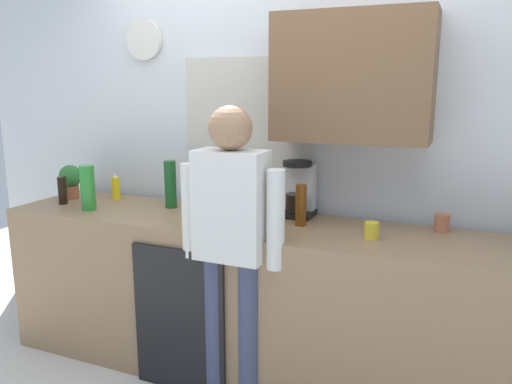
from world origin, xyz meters
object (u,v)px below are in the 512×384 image
bottle_dark_sauce (62,190)px  person_at_sink (232,234)px  coffee_maker (298,191)px  bottle_red_vinegar (237,212)px  dish_soap (116,188)px  potted_plant (71,179)px  bottle_amber_beer (301,205)px  bottle_clear_soda (88,188)px  bottle_green_wine (170,184)px  cup_yellow_cup (372,230)px  cup_terracotta_mug (442,223)px

bottle_dark_sauce → person_at_sink: 1.36m
person_at_sink → coffee_maker: bearing=80.1°
bottle_red_vinegar → dish_soap: size_ratio=1.22×
potted_plant → bottle_amber_beer: bearing=-1.0°
bottle_red_vinegar → bottle_clear_soda: (-1.05, 0.07, 0.03)m
bottle_green_wine → cup_yellow_cup: bottle_green_wine is taller
bottle_amber_beer → dish_soap: (-1.36, 0.14, -0.04)m
cup_terracotta_mug → bottle_amber_beer: bearing=-165.8°
person_at_sink → bottle_dark_sauce: bearing=176.9°
bottle_red_vinegar → dish_soap: bottle_red_vinegar is taller
person_at_sink → bottle_amber_beer: bearing=61.0°
bottle_clear_soda → person_at_sink: person_at_sink is taller
coffee_maker → cup_yellow_cup: coffee_maker is taller
bottle_clear_soda → cup_terracotta_mug: 2.08m
cup_terracotta_mug → person_at_sink: person_at_sink is taller
bottle_red_vinegar → bottle_clear_soda: bottle_clear_soda is taller
coffee_maker → bottle_amber_beer: 0.23m
bottle_red_vinegar → cup_yellow_cup: 0.70m
bottle_clear_soda → cup_terracotta_mug: bottle_clear_soda is taller
cup_yellow_cup → cup_terracotta_mug: bearing=40.6°
coffee_maker → bottle_red_vinegar: coffee_maker is taller
bottle_amber_beer → potted_plant: bearing=179.0°
cup_terracotta_mug → person_at_sink: 1.12m
bottle_red_vinegar → potted_plant: (-1.39, 0.28, 0.02)m
cup_yellow_cup → potted_plant: potted_plant is taller
coffee_maker → dish_soap: coffee_maker is taller
bottle_red_vinegar → dish_soap: 1.16m
coffee_maker → dish_soap: (-1.28, -0.07, -0.07)m
bottle_red_vinegar → bottle_clear_soda: size_ratio=0.79×
bottle_red_vinegar → cup_yellow_cup: bottle_red_vinegar is taller
bottle_amber_beer → cup_yellow_cup: 0.42m
bottle_clear_soda → cup_terracotta_mug: (2.05, 0.36, -0.09)m
bottle_clear_soda → bottle_green_wine: (0.44, 0.25, 0.01)m
bottle_clear_soda → dish_soap: bottle_clear_soda is taller
dish_soap → bottle_dark_sauce: bearing=-131.3°
cup_terracotta_mug → potted_plant: (-2.38, -0.15, 0.09)m
person_at_sink → potted_plant: bearing=171.5°
bottle_green_wine → bottle_dark_sauce: bearing=-164.5°
bottle_green_wine → cup_yellow_cup: 1.31m
bottle_green_wine → dish_soap: 0.49m
bottle_dark_sauce → bottle_red_vinegar: bearing=-5.5°
bottle_amber_beer → bottle_green_wine: bearing=175.2°
coffee_maker → bottle_amber_beer: coffee_maker is taller
bottle_dark_sauce → person_at_sink: bearing=-9.9°
cup_terracotta_mug → person_at_sink: (-0.98, -0.54, -0.03)m
coffee_maker → bottle_amber_beer: (0.09, -0.21, -0.03)m
bottle_amber_beer → cup_terracotta_mug: (0.73, 0.18, -0.07)m
cup_terracotta_mug → dish_soap: (-2.09, -0.05, 0.03)m
coffee_maker → bottle_red_vinegar: 0.50m
bottle_amber_beer → cup_terracotta_mug: 0.75m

